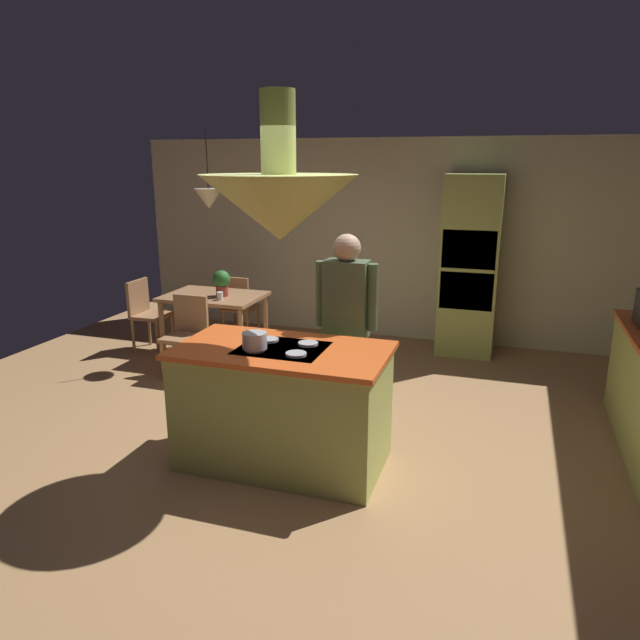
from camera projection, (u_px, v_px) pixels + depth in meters
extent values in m
plane|color=#AD7F51|center=(293.00, 450.00, 4.77)|extent=(8.16, 8.16, 0.00)
cube|color=beige|center=(386.00, 240.00, 7.60)|extent=(6.80, 0.10, 2.55)
cube|color=#A8B259|center=(283.00, 409.00, 4.47)|extent=(1.53, 0.82, 0.89)
cube|color=#E05B23|center=(282.00, 350.00, 4.35)|extent=(1.59, 0.88, 0.04)
cube|color=black|center=(282.00, 349.00, 4.35)|extent=(0.64, 0.52, 0.01)
cylinder|color=#B2B2B7|center=(255.00, 350.00, 4.27)|extent=(0.15, 0.15, 0.02)
cylinder|color=#B2B2B7|center=(296.00, 354.00, 4.18)|extent=(0.15, 0.15, 0.02)
cylinder|color=#B2B2B7|center=(269.00, 340.00, 4.51)|extent=(0.15, 0.15, 0.02)
cylinder|color=#B2B2B7|center=(308.00, 344.00, 4.41)|extent=(0.15, 0.15, 0.02)
cube|color=#A8B259|center=(470.00, 266.00, 6.96)|extent=(0.66, 0.62, 2.13)
cube|color=black|center=(469.00, 249.00, 6.63)|extent=(0.60, 0.04, 0.44)
cube|color=black|center=(466.00, 291.00, 6.76)|extent=(0.60, 0.04, 0.44)
cube|color=#A2734C|center=(214.00, 297.00, 6.83)|extent=(1.12, 0.80, 0.04)
cylinder|color=#A2734C|center=(162.00, 332.00, 6.77)|extent=(0.06, 0.06, 0.72)
cylinder|color=#A2734C|center=(241.00, 340.00, 6.47)|extent=(0.06, 0.06, 0.72)
cylinder|color=#A2734C|center=(192.00, 317.00, 7.40)|extent=(0.06, 0.06, 0.72)
cylinder|color=#A2734C|center=(266.00, 324.00, 7.09)|extent=(0.06, 0.06, 0.72)
cylinder|color=tan|center=(335.00, 382.00, 5.07)|extent=(0.14, 0.14, 0.84)
cylinder|color=tan|center=(355.00, 385.00, 5.02)|extent=(0.14, 0.14, 0.84)
cube|color=#4C6042|center=(346.00, 299.00, 4.85)|extent=(0.36, 0.22, 0.65)
cylinder|color=#4C6042|center=(321.00, 294.00, 4.91)|extent=(0.09, 0.09, 0.55)
cylinder|color=#4C6042|center=(372.00, 297.00, 4.77)|extent=(0.09, 0.09, 0.55)
sphere|color=tan|center=(347.00, 248.00, 4.74)|extent=(0.23, 0.23, 0.23)
cone|color=#A8B259|center=(279.00, 208.00, 4.07)|extent=(1.10, 1.10, 0.45)
cylinder|color=#A8B259|center=(278.00, 132.00, 3.94)|extent=(0.24, 0.24, 0.55)
cone|color=beige|center=(209.00, 199.00, 6.54)|extent=(0.32, 0.32, 0.22)
cylinder|color=black|center=(207.00, 161.00, 6.43)|extent=(0.01, 0.01, 0.60)
cube|color=#A2734C|center=(184.00, 338.00, 6.27)|extent=(0.40, 0.40, 0.04)
cube|color=#A2734C|center=(191.00, 314.00, 6.38)|extent=(0.40, 0.04, 0.42)
cylinder|color=#A2734C|center=(162.00, 361.00, 6.22)|extent=(0.04, 0.04, 0.43)
cylinder|color=#A2734C|center=(191.00, 364.00, 6.12)|extent=(0.04, 0.04, 0.43)
cylinder|color=#A2734C|center=(179.00, 352.00, 6.54)|extent=(0.04, 0.04, 0.43)
cylinder|color=#A2734C|center=(207.00, 355.00, 6.43)|extent=(0.04, 0.04, 0.43)
cube|color=#A2734C|center=(241.00, 308.00, 7.55)|extent=(0.40, 0.40, 0.04)
cube|color=#A2734C|center=(234.00, 294.00, 7.33)|extent=(0.40, 0.04, 0.42)
cylinder|color=#A2734C|center=(259.00, 322.00, 7.72)|extent=(0.04, 0.04, 0.43)
cylinder|color=#A2734C|center=(235.00, 320.00, 7.82)|extent=(0.04, 0.04, 0.43)
cylinder|color=#A2734C|center=(248.00, 329.00, 7.41)|extent=(0.04, 0.04, 0.43)
cylinder|color=#A2734C|center=(224.00, 327.00, 7.51)|extent=(0.04, 0.04, 0.43)
cube|color=#A2734C|center=(152.00, 316.00, 7.17)|extent=(0.40, 0.40, 0.04)
cube|color=#A2734C|center=(138.00, 297.00, 7.17)|extent=(0.04, 0.40, 0.42)
cylinder|color=#A2734C|center=(157.00, 338.00, 7.02)|extent=(0.04, 0.04, 0.43)
cylinder|color=#A2734C|center=(173.00, 331.00, 7.33)|extent=(0.04, 0.04, 0.43)
cylinder|color=#A2734C|center=(133.00, 336.00, 7.13)|extent=(0.04, 0.04, 0.43)
cylinder|color=#A2734C|center=(149.00, 328.00, 7.44)|extent=(0.04, 0.04, 0.43)
cylinder|color=#99382D|center=(222.00, 291.00, 6.76)|extent=(0.14, 0.14, 0.12)
sphere|color=#2D722D|center=(222.00, 279.00, 6.72)|extent=(0.20, 0.20, 0.20)
cylinder|color=white|center=(220.00, 296.00, 6.57)|extent=(0.07, 0.07, 0.09)
cylinder|color=#B2B2B7|center=(255.00, 341.00, 4.25)|extent=(0.18, 0.18, 0.12)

